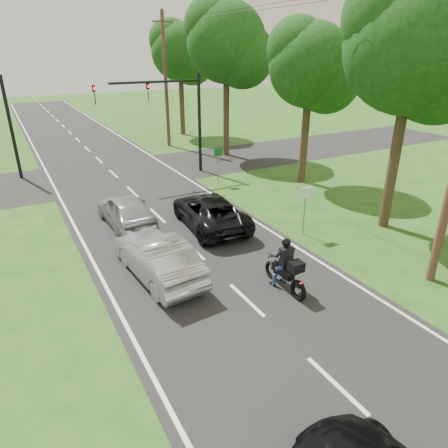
{
  "coord_description": "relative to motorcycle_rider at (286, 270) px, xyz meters",
  "views": [
    {
      "loc": [
        -5.76,
        -8.92,
        7.25
      ],
      "look_at": [
        0.85,
        3.0,
        1.3
      ],
      "focal_mm": 32.0,
      "sensor_mm": 36.0,
      "label": 1
    }
  ],
  "objects": [
    {
      "name": "dark_suv",
      "position": [
        0.2,
        5.83,
        -0.03
      ],
      "size": [
        2.71,
        5.13,
        1.38
      ],
      "primitive_type": "imported",
      "rotation": [
        0.0,
        0.0,
        3.05
      ],
      "color": "black",
      "rests_on": "road"
    },
    {
      "name": "motorcycle_rider",
      "position": [
        0.0,
        0.0,
        0.0
      ],
      "size": [
        0.61,
        2.14,
        1.85
      ],
      "rotation": [
        0.0,
        0.0,
        -0.01
      ],
      "color": "black",
      "rests_on": "ground"
    },
    {
      "name": "tree_row_e",
      "position": [
        8.03,
        25.86,
        6.11
      ],
      "size": [
        5.28,
        5.12,
        9.61
      ],
      "color": "#332316",
      "rests_on": "ground"
    },
    {
      "name": "ground",
      "position": [
        -1.45,
        0.08,
        -0.73
      ],
      "size": [
        140.0,
        140.0,
        0.0
      ],
      "primitive_type": "plane",
      "color": "#1F4814",
      "rests_on": "ground"
    },
    {
      "name": "traffic_signal",
      "position": [
        1.89,
        14.08,
        3.41
      ],
      "size": [
        6.38,
        0.44,
        6.0
      ],
      "color": "black",
      "rests_on": "ground"
    },
    {
      "name": "utility_pole_far",
      "position": [
        4.75,
        22.08,
        4.36
      ],
      "size": [
        1.6,
        0.28,
        10.0
      ],
      "color": "brown",
      "rests_on": "ground"
    },
    {
      "name": "sign_white",
      "position": [
        3.25,
        3.06,
        0.87
      ],
      "size": [
        0.55,
        0.07,
        2.12
      ],
      "color": "slate",
      "rests_on": "ground"
    },
    {
      "name": "road",
      "position": [
        -1.45,
        10.08,
        -0.72
      ],
      "size": [
        8.0,
        100.0,
        0.01
      ],
      "primitive_type": "cube",
      "color": "black",
      "rests_on": "ground"
    },
    {
      "name": "cross_road",
      "position": [
        -1.45,
        16.08,
        -0.72
      ],
      "size": [
        60.0,
        7.0,
        0.01
      ],
      "primitive_type": "cube",
      "color": "black",
      "rests_on": "ground"
    },
    {
      "name": "tree_row_d",
      "position": [
        7.65,
        16.84,
        6.71
      ],
      "size": [
        5.76,
        5.58,
        10.45
      ],
      "color": "#332316",
      "rests_on": "ground"
    },
    {
      "name": "sign_green",
      "position": [
        3.45,
        11.06,
        0.87
      ],
      "size": [
        0.55,
        0.07,
        2.12
      ],
      "color": "slate",
      "rests_on": "ground"
    },
    {
      "name": "silver_suv",
      "position": [
        -3.04,
        7.68,
        0.01
      ],
      "size": [
        1.83,
        4.31,
        1.45
      ],
      "primitive_type": "imported",
      "rotation": [
        0.0,
        0.0,
        3.17
      ],
      "color": "#ADAFB5",
      "rests_on": "road"
    },
    {
      "name": "tree_row_b",
      "position": [
        7.35,
        1.85,
        6.41
      ],
      "size": [
        5.6,
        5.43,
        10.06
      ],
      "color": "#332316",
      "rests_on": "ground"
    },
    {
      "name": "silver_sedan",
      "position": [
        -3.36,
        2.78,
        0.03
      ],
      "size": [
        1.94,
        4.63,
        1.49
      ],
      "primitive_type": "imported",
      "rotation": [
        0.0,
        0.0,
        3.22
      ],
      "color": "#B2B3B7",
      "rests_on": "road"
    },
    {
      "name": "tree_row_c",
      "position": [
        8.3,
        8.88,
        5.51
      ],
      "size": [
        4.8,
        4.65,
        8.76
      ],
      "color": "#332316",
      "rests_on": "ground"
    },
    {
      "name": "signal_pole_far",
      "position": [
        -6.65,
        18.08,
        2.27
      ],
      "size": [
        0.2,
        0.2,
        6.0
      ],
      "primitive_type": "cylinder",
      "color": "black",
      "rests_on": "ground"
    }
  ]
}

